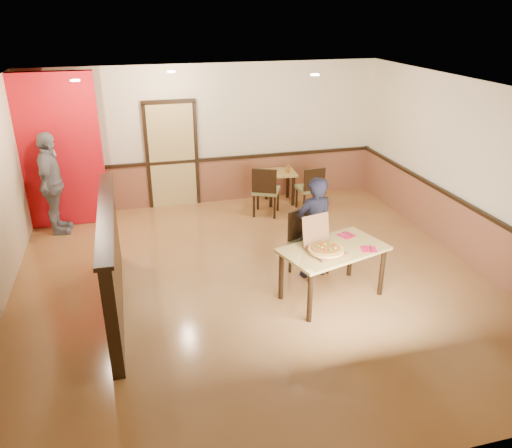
# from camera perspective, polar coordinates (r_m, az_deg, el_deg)

# --- Properties ---
(floor) EXTENTS (7.00, 7.00, 0.00)m
(floor) POSITION_cam_1_polar(r_m,az_deg,el_deg) (7.55, -0.14, -6.55)
(floor) COLOR #B27C45
(floor) RESTS_ON ground
(ceiling) EXTENTS (7.00, 7.00, 0.00)m
(ceiling) POSITION_cam_1_polar(r_m,az_deg,el_deg) (6.60, -0.16, 14.93)
(ceiling) COLOR black
(ceiling) RESTS_ON wall_back
(wall_back) EXTENTS (7.00, 0.00, 7.00)m
(wall_back) POSITION_cam_1_polar(r_m,az_deg,el_deg) (10.23, -5.20, 10.04)
(wall_back) COLOR beige
(wall_back) RESTS_ON floor
(wall_right) EXTENTS (0.00, 7.00, 7.00)m
(wall_right) POSITION_cam_1_polar(r_m,az_deg,el_deg) (8.49, 23.44, 5.27)
(wall_right) COLOR beige
(wall_right) RESTS_ON floor
(wainscot_back) EXTENTS (7.00, 0.04, 0.90)m
(wainscot_back) POSITION_cam_1_polar(r_m,az_deg,el_deg) (10.47, -4.98, 4.95)
(wainscot_back) COLOR brown
(wainscot_back) RESTS_ON floor
(chair_rail_back) EXTENTS (7.00, 0.06, 0.06)m
(chair_rail_back) POSITION_cam_1_polar(r_m,az_deg,el_deg) (10.31, -5.06, 7.38)
(chair_rail_back) COLOR black
(chair_rail_back) RESTS_ON wall_back
(wainscot_right) EXTENTS (0.04, 7.00, 0.90)m
(wainscot_right) POSITION_cam_1_polar(r_m,az_deg,el_deg) (8.79, 22.30, -0.60)
(wainscot_right) COLOR brown
(wainscot_right) RESTS_ON floor
(chair_rail_right) EXTENTS (0.06, 7.00, 0.06)m
(chair_rail_right) POSITION_cam_1_polar(r_m,az_deg,el_deg) (8.61, 22.67, 2.24)
(chair_rail_right) COLOR black
(chair_rail_right) RESTS_ON wall_right
(back_door) EXTENTS (0.90, 0.06, 2.10)m
(back_door) POSITION_cam_1_polar(r_m,az_deg,el_deg) (10.19, -9.56, 7.70)
(back_door) COLOR tan
(back_door) RESTS_ON wall_back
(booth_partition) EXTENTS (0.20, 3.10, 1.44)m
(booth_partition) POSITION_cam_1_polar(r_m,az_deg,el_deg) (6.85, -16.15, -3.96)
(booth_partition) COLOR black
(booth_partition) RESTS_ON floor
(red_accent_panel) EXTENTS (1.60, 0.20, 2.78)m
(red_accent_panel) POSITION_cam_1_polar(r_m,az_deg,el_deg) (9.70, -21.93, 7.64)
(red_accent_panel) COLOR red
(red_accent_panel) RESTS_ON floor
(spot_a) EXTENTS (0.14, 0.14, 0.02)m
(spot_a) POSITION_cam_1_polar(r_m,az_deg,el_deg) (8.20, -19.97, 15.18)
(spot_a) COLOR #FFD7B2
(spot_a) RESTS_ON ceiling
(spot_b) EXTENTS (0.14, 0.14, 0.02)m
(spot_b) POSITION_cam_1_polar(r_m,az_deg,el_deg) (8.91, -9.66, 16.79)
(spot_b) COLOR #FFD7B2
(spot_b) RESTS_ON ceiling
(spot_c) EXTENTS (0.14, 0.14, 0.02)m
(spot_c) POSITION_cam_1_polar(r_m,az_deg,el_deg) (8.45, 6.75, 16.59)
(spot_c) COLOR #FFD7B2
(spot_c) RESTS_ON ceiling
(main_table) EXTENTS (1.61, 1.20, 0.77)m
(main_table) POSITION_cam_1_polar(r_m,az_deg,el_deg) (6.95, 8.81, -3.54)
(main_table) COLOR #AC8E48
(main_table) RESTS_ON floor
(diner_chair) EXTENTS (0.66, 0.66, 1.00)m
(diner_chair) POSITION_cam_1_polar(r_m,az_deg,el_deg) (7.62, 5.77, -1.74)
(diner_chair) COLOR olive
(diner_chair) RESTS_ON floor
(side_chair_left) EXTENTS (0.66, 0.66, 1.00)m
(side_chair_left) POSITION_cam_1_polar(r_m,az_deg,el_deg) (9.66, 1.10, 4.00)
(side_chair_left) COLOR olive
(side_chair_left) RESTS_ON floor
(side_chair_right) EXTENTS (0.49, 0.49, 0.92)m
(side_chair_right) POSITION_cam_1_polar(r_m,az_deg,el_deg) (9.96, 6.31, 4.22)
(side_chair_right) COLOR olive
(side_chair_right) RESTS_ON floor
(side_table) EXTENTS (0.67, 0.67, 0.67)m
(side_table) POSITION_cam_1_polar(r_m,az_deg,el_deg) (10.37, 2.74, 5.12)
(side_table) COLOR #AC8E48
(side_table) RESTS_ON floor
(diner) EXTENTS (0.63, 0.47, 1.58)m
(diner) POSITION_cam_1_polar(r_m,az_deg,el_deg) (7.42, 6.64, -0.44)
(diner) COLOR black
(diner) RESTS_ON floor
(passerby) EXTENTS (0.54, 1.12, 1.85)m
(passerby) POSITION_cam_1_polar(r_m,az_deg,el_deg) (9.50, -22.29, 4.25)
(passerby) COLOR gray
(passerby) RESTS_ON floor
(pizza_box) EXTENTS (0.53, 0.59, 0.45)m
(pizza_box) POSITION_cam_1_polar(r_m,az_deg,el_deg) (6.77, 7.77, -2.67)
(pizza_box) COLOR brown
(pizza_box) RESTS_ON main_table
(pizza) EXTENTS (0.63, 0.63, 0.03)m
(pizza) POSITION_cam_1_polar(r_m,az_deg,el_deg) (6.74, 7.99, -2.90)
(pizza) COLOR #E1A951
(pizza) RESTS_ON pizza_box
(napkin_near) EXTENTS (0.25, 0.25, 0.01)m
(napkin_near) POSITION_cam_1_polar(r_m,az_deg,el_deg) (6.96, 12.75, -2.82)
(napkin_near) COLOR red
(napkin_near) RESTS_ON main_table
(napkin_far) EXTENTS (0.27, 0.27, 0.01)m
(napkin_far) POSITION_cam_1_polar(r_m,az_deg,el_deg) (7.31, 10.29, -1.27)
(napkin_far) COLOR red
(napkin_far) RESTS_ON main_table
(condiment) EXTENTS (0.07, 0.07, 0.17)m
(condiment) POSITION_cam_1_polar(r_m,az_deg,el_deg) (10.22, 3.68, 6.30)
(condiment) COLOR brown
(condiment) RESTS_ON side_table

